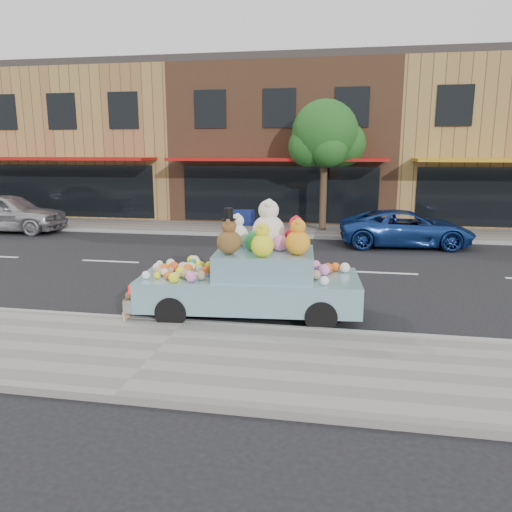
% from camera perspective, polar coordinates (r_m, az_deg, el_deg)
% --- Properties ---
extents(ground, '(120.00, 120.00, 0.00)m').
position_cam_1_polar(ground, '(14.30, -1.80, -1.26)').
color(ground, black).
rests_on(ground, ground).
extents(near_sidewalk, '(60.00, 3.00, 0.12)m').
position_cam_1_polar(near_sidewalk, '(8.34, -11.35, -11.01)').
color(near_sidewalk, gray).
rests_on(near_sidewalk, ground).
extents(far_sidewalk, '(60.00, 3.00, 0.12)m').
position_cam_1_polar(far_sidewalk, '(20.57, 1.99, 3.01)').
color(far_sidewalk, gray).
rests_on(far_sidewalk, ground).
extents(near_kerb, '(60.00, 0.12, 0.13)m').
position_cam_1_polar(near_kerb, '(9.65, -8.07, -7.62)').
color(near_kerb, gray).
rests_on(near_kerb, ground).
extents(far_kerb, '(60.00, 0.12, 0.13)m').
position_cam_1_polar(far_kerb, '(19.11, 1.34, 2.33)').
color(far_kerb, gray).
rests_on(far_kerb, ground).
extents(storefront_left, '(10.00, 9.80, 7.30)m').
position_cam_1_polar(storefront_left, '(28.66, -16.91, 12.25)').
color(storefront_left, olive).
rests_on(storefront_left, ground).
extents(storefront_mid, '(10.00, 9.80, 7.30)m').
position_cam_1_polar(storefront_mid, '(25.75, 3.87, 12.81)').
color(storefront_mid, brown).
rests_on(storefront_mid, ground).
extents(storefront_right, '(10.00, 9.80, 7.30)m').
position_cam_1_polar(storefront_right, '(26.54, 26.33, 11.60)').
color(storefront_right, olive).
rests_on(storefront_right, ground).
extents(street_tree, '(3.00, 2.70, 5.22)m').
position_cam_1_polar(street_tree, '(20.18, 7.95, 13.08)').
color(street_tree, '#38281C').
rests_on(street_tree, ground).
extents(car_silver, '(4.77, 2.13, 1.59)m').
position_cam_1_polar(car_silver, '(22.66, -26.59, 4.46)').
color(car_silver, '#A7A7AC').
rests_on(car_silver, ground).
extents(car_blue, '(4.67, 2.45, 1.25)m').
position_cam_1_polar(car_blue, '(18.03, 16.77, 3.04)').
color(car_blue, navy).
rests_on(car_blue, ground).
extents(art_car, '(4.61, 2.11, 2.33)m').
position_cam_1_polar(art_car, '(9.93, -0.54, -2.38)').
color(art_car, black).
rests_on(art_car, ground).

